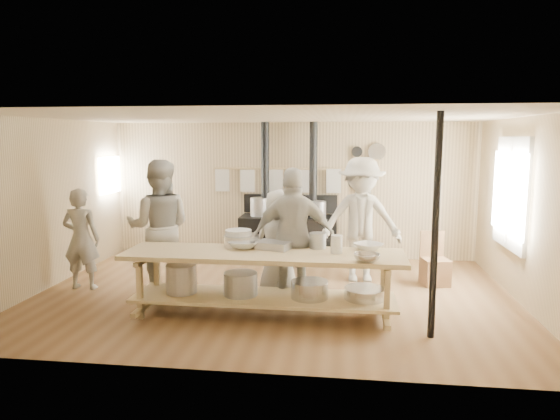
% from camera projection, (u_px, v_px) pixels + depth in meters
% --- Properties ---
extents(ground, '(7.00, 7.00, 0.00)m').
position_uv_depth(ground, '(273.00, 294.00, 7.41)').
color(ground, brown).
rests_on(ground, ground).
extents(room_shell, '(7.00, 7.00, 7.00)m').
position_uv_depth(room_shell, '(273.00, 186.00, 7.17)').
color(room_shell, tan).
rests_on(room_shell, ground).
extents(window_right, '(0.09, 1.50, 1.65)m').
position_uv_depth(window_right, '(511.00, 193.00, 7.35)').
color(window_right, beige).
rests_on(window_right, ground).
extents(left_opening, '(0.00, 0.90, 0.90)m').
position_uv_depth(left_opening, '(110.00, 175.00, 9.57)').
color(left_opening, white).
rests_on(left_opening, ground).
extents(stove, '(1.90, 0.75, 2.60)m').
position_uv_depth(stove, '(288.00, 233.00, 9.41)').
color(stove, black).
rests_on(stove, ground).
extents(towel_rail, '(3.00, 0.04, 0.47)m').
position_uv_depth(towel_rail, '(290.00, 177.00, 9.54)').
color(towel_rail, tan).
rests_on(towel_rail, ground).
extents(back_wall_shelf, '(0.63, 0.14, 0.32)m').
position_uv_depth(back_wall_shelf, '(368.00, 154.00, 9.33)').
color(back_wall_shelf, tan).
rests_on(back_wall_shelf, ground).
extents(prep_table, '(3.60, 0.90, 0.85)m').
position_uv_depth(prep_table, '(263.00, 277.00, 6.45)').
color(prep_table, tan).
rests_on(prep_table, ground).
extents(support_post, '(0.08, 0.08, 2.60)m').
position_uv_depth(support_post, '(435.00, 228.00, 5.64)').
color(support_post, black).
rests_on(support_post, ground).
extents(cook_far_left, '(0.59, 0.40, 1.56)m').
position_uv_depth(cook_far_left, '(81.00, 239.00, 7.61)').
color(cook_far_left, '#A5A092').
rests_on(cook_far_left, ground).
extents(cook_left, '(1.09, 0.92, 1.99)m').
position_uv_depth(cook_left, '(159.00, 227.00, 7.38)').
color(cook_left, '#A5A092').
rests_on(cook_left, ground).
extents(cook_center, '(0.88, 0.68, 1.59)m').
position_uv_depth(cook_center, '(279.00, 244.00, 7.16)').
color(cook_center, '#A5A092').
rests_on(cook_center, ground).
extents(cook_right, '(1.17, 0.59, 1.92)m').
position_uv_depth(cook_right, '(294.00, 238.00, 6.79)').
color(cook_right, '#A5A092').
rests_on(cook_right, ground).
extents(cook_by_window, '(1.35, 0.85, 2.01)m').
position_uv_depth(cook_by_window, '(361.00, 220.00, 8.00)').
color(cook_by_window, '#A5A092').
rests_on(cook_by_window, ground).
extents(chair, '(0.46, 0.46, 0.84)m').
position_uv_depth(chair, '(435.00, 269.00, 7.89)').
color(chair, brown).
rests_on(chair, ground).
extents(bowl_white_a, '(0.42, 0.42, 0.10)m').
position_uv_depth(bowl_white_a, '(244.00, 244.00, 6.65)').
color(bowl_white_a, white).
rests_on(bowl_white_a, prep_table).
extents(bowl_steel_a, '(0.37, 0.37, 0.08)m').
position_uv_depth(bowl_steel_a, '(265.00, 244.00, 6.72)').
color(bowl_steel_a, silver).
rests_on(bowl_steel_a, prep_table).
extents(bowl_white_b, '(0.50, 0.50, 0.09)m').
position_uv_depth(bowl_white_b, '(369.00, 246.00, 6.55)').
color(bowl_white_b, white).
rests_on(bowl_white_b, prep_table).
extents(bowl_steel_b, '(0.44, 0.44, 0.10)m').
position_uv_depth(bowl_steel_b, '(367.00, 258.00, 5.91)').
color(bowl_steel_b, silver).
rests_on(bowl_steel_b, prep_table).
extents(roasting_pan, '(0.51, 0.42, 0.10)m').
position_uv_depth(roasting_pan, '(274.00, 245.00, 6.59)').
color(roasting_pan, '#B2B2B7').
rests_on(roasting_pan, prep_table).
extents(mixing_bowl_large, '(0.61, 0.61, 0.15)m').
position_uv_depth(mixing_bowl_large, '(241.00, 241.00, 6.76)').
color(mixing_bowl_large, silver).
rests_on(mixing_bowl_large, prep_table).
extents(bucket_galv, '(0.24, 0.24, 0.21)m').
position_uv_depth(bucket_galv, '(318.00, 241.00, 6.63)').
color(bucket_galv, gray).
rests_on(bucket_galv, prep_table).
extents(deep_bowl_enamel, '(0.44, 0.44, 0.22)m').
position_uv_depth(deep_bowl_enamel, '(239.00, 238.00, 6.76)').
color(deep_bowl_enamel, white).
rests_on(deep_bowl_enamel, prep_table).
extents(pitcher, '(0.19, 0.19, 0.23)m').
position_uv_depth(pitcher, '(337.00, 244.00, 6.33)').
color(pitcher, white).
rests_on(pitcher, prep_table).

